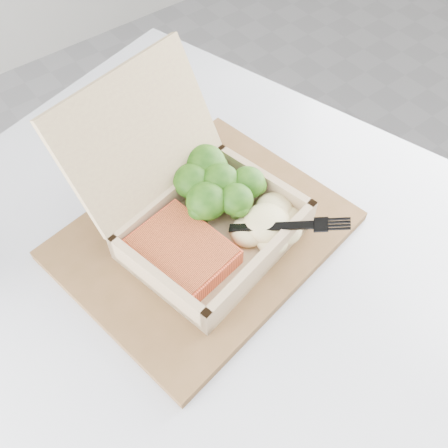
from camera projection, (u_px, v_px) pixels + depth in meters
cafe_table at (190, 330)px, 0.77m from camera, size 0.93×0.93×0.71m
serving_tray at (204, 235)px, 0.64m from camera, size 0.38×0.32×0.01m
takeout_container at (191, 202)px, 0.61m from camera, size 0.25×0.27×0.18m
salmon_fillet at (183, 252)px, 0.59m from camera, size 0.10×0.13×0.02m
broccoli_pile at (220, 187)px, 0.64m from camera, size 0.12×0.12×0.04m
mashed_potatoes at (267, 223)px, 0.61m from camera, size 0.10×0.08×0.03m
plastic_fork at (255, 225)px, 0.59m from camera, size 0.11×0.12×0.03m
receipt at (108, 157)px, 0.73m from camera, size 0.11×0.16×0.00m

